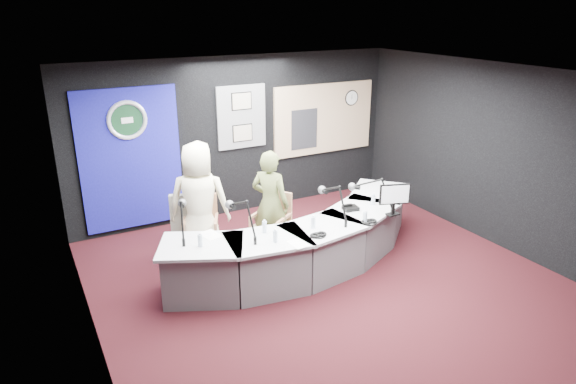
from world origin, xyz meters
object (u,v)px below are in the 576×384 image
armchair_right (271,223)px  armchair_left (201,229)px  person_woman (270,204)px  broadcast_desk (305,243)px  person_man (199,203)px

armchair_right → armchair_left: bearing=-143.6°
armchair_right → person_woman: (-0.00, 0.00, 0.31)m
armchair_left → person_woman: bearing=3.6°
broadcast_desk → armchair_right: (-0.26, 0.59, 0.13)m
armchair_left → person_woman: 1.09m
person_man → person_woman: person_man is taller
armchair_left → person_man: size_ratio=0.53×
broadcast_desk → armchair_left: size_ratio=4.68×
armchair_right → person_woman: 0.31m
person_woman → armchair_right: bearing=-126.2°
armchair_right → person_man: size_ratio=0.56×
armchair_left → armchair_right: (0.97, -0.36, 0.03)m
person_man → armchair_right: bearing=-173.4°
armchair_left → person_man: (0.00, 0.00, 0.42)m
person_woman → armchair_left: bearing=33.7°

